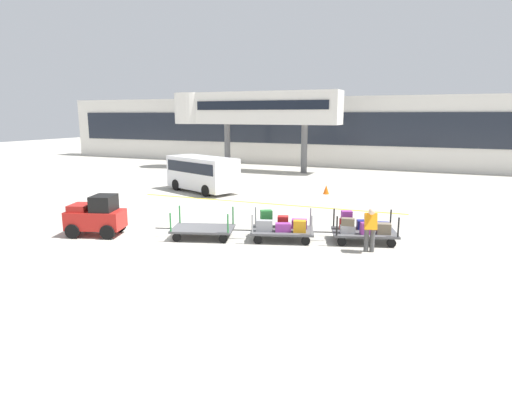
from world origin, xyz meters
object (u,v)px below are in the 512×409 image
object	(u,v)px
baggage_cart_middle	(282,227)
baggage_cart_tail	(363,229)
shuttle_van	(202,171)
safety_cone_near	(326,189)
baggage_tug	(96,216)
baggage_handler	(370,228)
baggage_cart_lead	(203,229)

from	to	relation	value
baggage_cart_middle	baggage_cart_tail	xyz separation A→B (m)	(2.83, 0.90, 0.00)
shuttle_van	safety_cone_near	distance (m)	7.50
baggage_tug	safety_cone_near	distance (m)	13.64
baggage_handler	shuttle_van	world-z (taller)	shuttle_van
baggage_tug	baggage_cart_lead	xyz separation A→B (m)	(3.96, 1.28, -0.41)
shuttle_van	baggage_cart_lead	bearing A→B (deg)	-59.92
baggage_cart_lead	baggage_cart_middle	size ratio (longest dim) A/B	1.00
shuttle_van	safety_cone_near	xyz separation A→B (m)	(7.14, 2.10, -0.96)
baggage_cart_tail	shuttle_van	xyz separation A→B (m)	(-10.82, 7.03, 0.73)
baggage_handler	safety_cone_near	bearing A→B (deg)	111.70
baggage_cart_lead	baggage_cart_middle	xyz separation A→B (m)	(2.84, 0.95, 0.15)
baggage_cart_middle	safety_cone_near	size ratio (longest dim) A/B	5.60
baggage_handler	baggage_cart_lead	bearing A→B (deg)	-173.58
baggage_tug	shuttle_van	world-z (taller)	shuttle_van
baggage_tug	baggage_cart_tail	world-z (taller)	baggage_tug
baggage_cart_middle	baggage_cart_tail	bearing A→B (deg)	17.67
baggage_cart_middle	baggage_cart_tail	size ratio (longest dim) A/B	1.00
baggage_cart_tail	baggage_cart_lead	bearing A→B (deg)	-161.96
baggage_cart_tail	shuttle_van	bearing A→B (deg)	146.97
baggage_cart_tail	baggage_cart_middle	bearing A→B (deg)	-162.33
safety_cone_near	shuttle_van	bearing A→B (deg)	-163.59
baggage_tug	safety_cone_near	size ratio (longest dim) A/B	4.25
baggage_cart_tail	baggage_tug	bearing A→B (deg)	-162.00
baggage_cart_middle	safety_cone_near	world-z (taller)	baggage_cart_middle
baggage_cart_middle	safety_cone_near	bearing A→B (deg)	94.82
baggage_cart_tail	baggage_handler	size ratio (longest dim) A/B	1.97
baggage_cart_lead	shuttle_van	size ratio (longest dim) A/B	0.60
baggage_handler	safety_cone_near	xyz separation A→B (m)	(-4.10, 10.30, -0.59)
shuttle_van	safety_cone_near	size ratio (longest dim) A/B	9.39
baggage_tug	baggage_cart_middle	world-z (taller)	baggage_tug
baggage_handler	shuttle_van	distance (m)	13.91
baggage_handler	shuttle_van	xyz separation A→B (m)	(-11.24, 8.20, 0.37)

